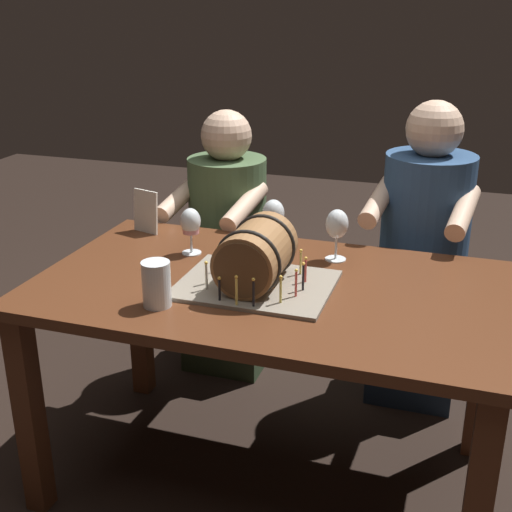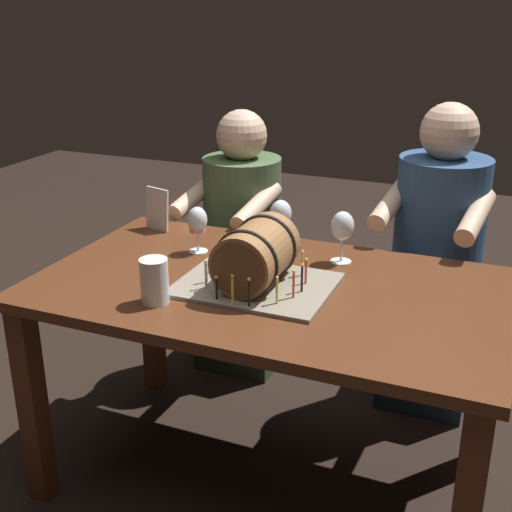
{
  "view_description": "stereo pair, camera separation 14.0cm",
  "coord_description": "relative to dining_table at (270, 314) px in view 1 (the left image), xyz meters",
  "views": [
    {
      "loc": [
        0.56,
        -1.83,
        1.56
      ],
      "look_at": [
        -0.03,
        -0.04,
        0.83
      ],
      "focal_mm": 47.43,
      "sensor_mm": 36.0,
      "label": 1
    },
    {
      "loc": [
        0.69,
        -1.78,
        1.56
      ],
      "look_at": [
        -0.03,
        -0.04,
        0.83
      ],
      "focal_mm": 47.43,
      "sensor_mm": 36.0,
      "label": 2
    }
  ],
  "objects": [
    {
      "name": "beer_pint",
      "position": [
        -0.26,
        -0.25,
        0.17
      ],
      "size": [
        0.08,
        0.08,
        0.13
      ],
      "color": "white",
      "rests_on": "dining_table"
    },
    {
      "name": "wine_glass_red",
      "position": [
        -0.08,
        0.3,
        0.22
      ],
      "size": [
        0.08,
        0.08,
        0.18
      ],
      "color": "white",
      "rests_on": "dining_table"
    },
    {
      "name": "person_seated_right",
      "position": [
        0.4,
        0.71,
        -0.06
      ],
      "size": [
        0.41,
        0.5,
        1.21
      ],
      "color": "#1B2D46",
      "rests_on": "ground"
    },
    {
      "name": "menu_card",
      "position": [
        -0.58,
        0.32,
        0.19
      ],
      "size": [
        0.11,
        0.05,
        0.16
      ],
      "primitive_type": "cube",
      "rotation": [
        -0.07,
        0.0,
        -0.27
      ],
      "color": "silver",
      "rests_on": "dining_table"
    },
    {
      "name": "wine_glass_empty",
      "position": [
        0.15,
        0.26,
        0.23
      ],
      "size": [
        0.08,
        0.08,
        0.18
      ],
      "color": "white",
      "rests_on": "dining_table"
    },
    {
      "name": "person_seated_left",
      "position": [
        -0.41,
        0.7,
        -0.11
      ],
      "size": [
        0.4,
        0.49,
        1.13
      ],
      "color": "#2A3A24",
      "rests_on": "ground"
    },
    {
      "name": "dining_table",
      "position": [
        0.0,
        0.0,
        0.0
      ],
      "size": [
        1.45,
        0.85,
        0.73
      ],
      "color": "#562D19",
      "rests_on": "ground"
    },
    {
      "name": "barrel_cake",
      "position": [
        -0.03,
        -0.04,
        0.2
      ],
      "size": [
        0.46,
        0.36,
        0.21
      ],
      "color": "gray",
      "rests_on": "dining_table"
    },
    {
      "name": "ground_plane",
      "position": [
        0.0,
        0.0,
        -0.63
      ],
      "size": [
        8.0,
        8.0,
        0.0
      ],
      "primitive_type": "plane",
      "color": "black"
    },
    {
      "name": "wine_glass_rose",
      "position": [
        -0.33,
        0.16,
        0.21
      ],
      "size": [
        0.07,
        0.07,
        0.16
      ],
      "color": "white",
      "rests_on": "dining_table"
    }
  ]
}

